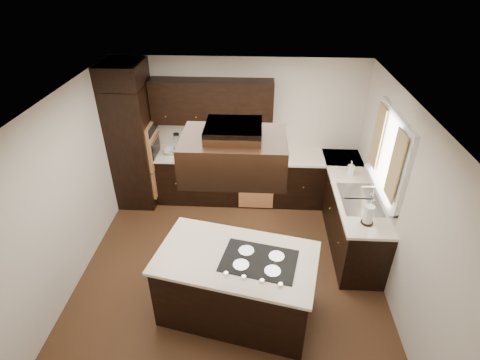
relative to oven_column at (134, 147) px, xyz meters
The scene contains 30 objects.
floor 2.68m from the oven_column, 43.85° to the right, with size 4.20×4.20×0.02m, color brown.
ceiling 2.86m from the oven_column, 43.85° to the right, with size 4.20×4.20×0.02m, color white.
wall_back 1.83m from the oven_column, 12.85° to the left, with size 4.20×0.02×2.50m, color beige.
wall_front 4.21m from the oven_column, 65.05° to the right, with size 4.20×0.02×2.50m, color beige.
wall_left 1.75m from the oven_column, 101.12° to the right, with size 0.02×4.20×2.50m, color beige.
wall_right 4.25m from the oven_column, 23.70° to the right, with size 0.02×4.20×2.50m, color beige.
oven_column is the anchor object (origin of this frame).
wall_oven_face 0.36m from the oven_column, ahead, with size 0.05×0.62×0.78m, color tan.
base_cabinets_back 1.92m from the oven_column, ahead, with size 2.93×0.60×0.88m, color black.
base_cabinets_right 3.72m from the oven_column, 12.69° to the right, with size 0.60×2.40×0.88m, color black.
countertop_back 1.82m from the oven_column, ahead, with size 2.93×0.63×0.04m, color white.
countertop_right 3.65m from the oven_column, 12.74° to the right, with size 0.63×2.40×0.04m, color white.
upper_cabinets 1.56m from the oven_column, ahead, with size 2.00×0.34×0.72m, color black.
dishwasher_front 2.21m from the oven_column, ahead, with size 0.60×0.05×0.72m, color tan.
window_frame 4.06m from the oven_column, 16.72° to the right, with size 0.06×1.32×1.12m, color white.
window_pane 4.08m from the oven_column, 16.61° to the right, with size 0.00×1.20×1.00m, color white.
curtain_left 4.15m from the oven_column, 22.59° to the right, with size 0.02×0.34×0.90m, color beige.
curtain_right 3.91m from the oven_column, 10.99° to the right, with size 0.02×0.34×0.90m, color beige.
sink_rim 3.76m from the oven_column, 17.90° to the right, with size 0.52×0.84×0.01m, color silver.
island 3.13m from the oven_column, 51.72° to the right, with size 1.79×0.97×0.88m, color black.
island_top 3.07m from the oven_column, 51.72° to the right, with size 1.85×1.04×0.04m, color white.
cooktop 3.29m from the oven_column, 48.71° to the right, with size 0.84×0.56×0.01m, color black.
range_hood 3.13m from the oven_column, 50.26° to the right, with size 1.05×0.72×0.42m, color black.
hood_duct 3.24m from the oven_column, 50.26° to the right, with size 0.55×0.50×0.13m, color black.
blender_base 0.75m from the oven_column, ahead, with size 0.15×0.15×0.10m, color silver.
blender_pitcher 0.75m from the oven_column, ahead, with size 0.13×0.13×0.26m, color silver.
spice_rack 1.31m from the oven_column, ahead, with size 0.31×0.08×0.26m, color black.
mixing_bowl 0.66m from the oven_column, ahead, with size 0.30×0.30×0.07m, color white.
soap_bottle 3.60m from the oven_column, ahead, with size 0.10×0.10×0.22m, color white.
paper_towel 3.94m from the oven_column, 25.59° to the right, with size 0.12×0.12×0.26m, color white.
Camera 1 is at (0.35, -3.89, 3.95)m, focal length 28.00 mm.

